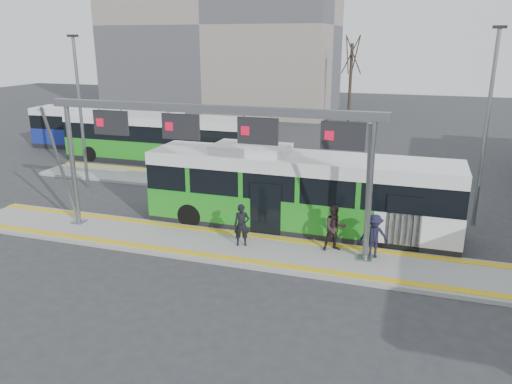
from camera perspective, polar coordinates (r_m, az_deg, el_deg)
ground at (r=19.24m, az=-4.38°, el=-6.27°), size 120.00×120.00×0.00m
platform_main at (r=19.21m, az=-4.38°, el=-6.06°), size 22.00×3.00×0.15m
platform_second at (r=27.65m, az=-5.78°, el=1.16°), size 20.00×3.00×0.15m
tactile_main at (r=19.18m, az=-4.39°, el=-5.83°), size 22.00×2.65×0.02m
tactile_second at (r=28.64m, az=-4.86°, el=1.92°), size 20.00×0.35×0.02m
gantry at (r=18.35m, az=-5.39°, el=6.61°), size 13.00×1.68×5.20m
apartment_block at (r=56.32m, az=-3.88°, el=18.63°), size 24.50×12.50×18.40m
hero_bus at (r=20.49m, az=4.88°, el=-0.10°), size 12.58×2.70×3.45m
bg_bus_green at (r=32.69m, az=-11.34°, el=5.92°), size 12.03×2.58×3.01m
bg_bus_blue at (r=37.72m, az=-16.62°, el=6.90°), size 11.19×3.09×2.89m
passenger_a at (r=18.68m, az=-1.64°, el=-3.80°), size 0.67×0.55×1.60m
passenger_b at (r=18.43m, az=9.00°, el=-4.11°), size 1.04×0.95×1.72m
passenger_c at (r=18.15m, az=13.34°, el=-4.92°), size 1.10×0.71×1.60m
tree_left at (r=51.43m, az=1.45°, el=16.21°), size 1.40×1.40×9.07m
tree_mid at (r=47.03m, az=10.89°, el=15.11°), size 1.40×1.40×8.26m
tree_far at (r=56.93m, az=-13.74°, el=14.24°), size 1.40×1.40×6.99m
lamp_west at (r=27.49m, az=-19.44°, el=8.90°), size 0.50×0.25×7.84m
lamp_east at (r=22.38m, az=24.85°, el=7.01°), size 0.50×0.25×8.12m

